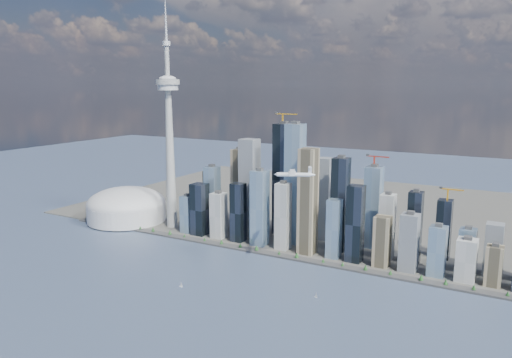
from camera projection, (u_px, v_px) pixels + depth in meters
The scene contains 10 objects.
ground at pixel (198, 298), 827.77m from camera, with size 4000.00×4000.00×0.00m, color #374761.
seawall at pixel (268, 253), 1042.12m from camera, with size 1100.00×22.00×4.00m, color #383838.
land at pixel (341, 208), 1428.71m from camera, with size 1400.00×900.00×3.00m, color #4C4C47.
shoreline_trees at pixel (268, 250), 1040.85m from camera, with size 960.53×7.20×8.80m.
skyscraper_cluster at pixel (312, 208), 1072.00m from camera, with size 736.00×142.00×284.56m.
needle_tower at pixel (169, 133), 1192.90m from camera, with size 56.00×56.00×550.50m.
dome_stadium at pixel (127, 206), 1287.82m from camera, with size 200.00×200.00×86.00m.
airplane at pixel (294, 174), 888.46m from camera, with size 70.08×62.93×18.02m.
sailboat_west at pixel (181, 285), 874.06m from camera, with size 7.63×2.33×10.60m.
sailboat_east at pixel (316, 296), 830.97m from camera, with size 7.00×4.12×9.93m.
Camera 1 is at (460.40, -631.92, 350.09)m, focal length 35.00 mm.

